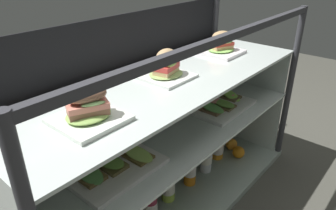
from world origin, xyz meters
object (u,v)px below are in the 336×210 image
at_px(juice_bottle_front_second, 168,183).
at_px(orange_fruit_near_left_post, 212,142).
at_px(plated_roll_sandwich_left_of_center, 88,110).
at_px(plated_roll_sandwich_mid_right, 166,68).
at_px(juice_bottle_front_right_end, 150,202).
at_px(orange_fruit_beside_bottles, 239,152).
at_px(plated_roll_sandwich_near_right_corner, 221,46).
at_px(open_sandwich_tray_left_of_center, 212,101).
at_px(orange_fruit_rolled_forward, 231,144).
at_px(juice_bottle_near_post, 190,168).
at_px(juice_bottle_tucked_behind, 206,157).
at_px(open_sandwich_tray_far_left, 104,160).
at_px(juice_bottle_front_middle, 218,146).

xyz_separation_m(juice_bottle_front_second, orange_fruit_near_left_post, (0.52, 0.09, -0.06)).
relative_size(plated_roll_sandwich_left_of_center, orange_fruit_near_left_post, 2.85).
xyz_separation_m(plated_roll_sandwich_mid_right, juice_bottle_front_second, (-0.01, -0.02, -0.58)).
bearing_deg(juice_bottle_front_right_end, orange_fruit_beside_bottles, -6.65).
xyz_separation_m(plated_roll_sandwich_near_right_corner, open_sandwich_tray_left_of_center, (-0.10, -0.02, -0.27)).
xyz_separation_m(plated_roll_sandwich_near_right_corner, orange_fruit_rolled_forward, (0.13, -0.05, -0.64)).
bearing_deg(open_sandwich_tray_left_of_center, plated_roll_sandwich_near_right_corner, 14.52).
distance_m(plated_roll_sandwich_left_of_center, orange_fruit_near_left_post, 1.15).
distance_m(open_sandwich_tray_left_of_center, orange_fruit_beside_bottles, 0.42).
relative_size(plated_roll_sandwich_left_of_center, orange_fruit_rolled_forward, 2.79).
bearing_deg(plated_roll_sandwich_left_of_center, plated_roll_sandwich_mid_right, 8.20).
bearing_deg(juice_bottle_near_post, orange_fruit_beside_bottles, -12.42).
bearing_deg(plated_roll_sandwich_left_of_center, orange_fruit_beside_bottles, -3.02).
bearing_deg(plated_roll_sandwich_mid_right, open_sandwich_tray_left_of_center, -2.48).
height_order(plated_roll_sandwich_mid_right, juice_bottle_tucked_behind, plated_roll_sandwich_mid_right).
height_order(juice_bottle_near_post, orange_fruit_near_left_post, juice_bottle_near_post).
height_order(juice_bottle_front_second, orange_fruit_rolled_forward, juice_bottle_front_second).
xyz_separation_m(plated_roll_sandwich_near_right_corner, orange_fruit_beside_bottles, (0.08, -0.12, -0.64)).
height_order(plated_roll_sandwich_left_of_center, open_sandwich_tray_far_left, plated_roll_sandwich_left_of_center).
xyz_separation_m(juice_bottle_front_second, orange_fruit_beside_bottles, (0.54, -0.09, -0.06)).
bearing_deg(open_sandwich_tray_far_left, juice_bottle_front_middle, -1.64).
relative_size(juice_bottle_front_middle, orange_fruit_near_left_post, 2.71).
height_order(open_sandwich_tray_far_left, juice_bottle_front_right_end, open_sandwich_tray_far_left).
distance_m(juice_bottle_front_second, orange_fruit_rolled_forward, 0.59).
height_order(juice_bottle_front_right_end, juice_bottle_tucked_behind, juice_bottle_tucked_behind).
bearing_deg(orange_fruit_beside_bottles, juice_bottle_tucked_behind, 160.93).
xyz_separation_m(juice_bottle_near_post, juice_bottle_tucked_behind, (0.14, -0.00, -0.01)).
relative_size(plated_roll_sandwich_mid_right, plated_roll_sandwich_near_right_corner, 1.00).
bearing_deg(juice_bottle_tucked_behind, juice_bottle_front_right_end, 179.99).
distance_m(open_sandwich_tray_far_left, orange_fruit_beside_bottles, 0.95).
bearing_deg(juice_bottle_front_middle, orange_fruit_rolled_forward, -9.11).
height_order(juice_bottle_tucked_behind, orange_fruit_beside_bottles, juice_bottle_tucked_behind).
bearing_deg(orange_fruit_beside_bottles, open_sandwich_tray_left_of_center, 151.17).
bearing_deg(plated_roll_sandwich_mid_right, plated_roll_sandwich_near_right_corner, 1.28).
xyz_separation_m(open_sandwich_tray_far_left, juice_bottle_near_post, (0.50, -0.04, -0.31)).
bearing_deg(juice_bottle_front_middle, juice_bottle_front_second, -179.24).
distance_m(plated_roll_sandwich_mid_right, orange_fruit_near_left_post, 0.82).
xyz_separation_m(juice_bottle_near_post, juice_bottle_front_middle, (0.29, 0.02, -0.02)).
height_order(open_sandwich_tray_far_left, orange_fruit_near_left_post, open_sandwich_tray_far_left).
distance_m(plated_roll_sandwich_left_of_center, open_sandwich_tray_far_left, 0.29).
bearing_deg(orange_fruit_near_left_post, juice_bottle_front_second, -170.72).
bearing_deg(orange_fruit_beside_bottles, juice_bottle_front_middle, 129.62).
bearing_deg(juice_bottle_tucked_behind, plated_roll_sandwich_mid_right, 173.37).
height_order(plated_roll_sandwich_near_right_corner, juice_bottle_front_second, plated_roll_sandwich_near_right_corner).
distance_m(open_sandwich_tray_far_left, open_sandwich_tray_left_of_center, 0.69).
bearing_deg(plated_roll_sandwich_near_right_corner, orange_fruit_beside_bottles, -56.23).
height_order(juice_bottle_tucked_behind, orange_fruit_near_left_post, juice_bottle_tucked_behind).
height_order(plated_roll_sandwich_near_right_corner, juice_bottle_front_right_end, plated_roll_sandwich_near_right_corner).
relative_size(orange_fruit_near_left_post, orange_fruit_rolled_forward, 0.98).
bearing_deg(plated_roll_sandwich_mid_right, orange_fruit_near_left_post, 7.04).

